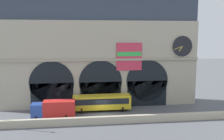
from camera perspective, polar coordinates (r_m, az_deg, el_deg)
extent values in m
plane|color=#54565B|center=(46.63, -2.04, -10.21)|extent=(200.00, 200.00, 0.00)
cube|color=#B2A891|center=(42.13, -1.46, -11.32)|extent=(90.00, 0.70, 1.28)
cube|color=#B2A891|center=(52.02, -2.85, 1.49)|extent=(40.13, 4.85, 17.34)
cube|color=#333D4C|center=(52.23, -2.97, 13.70)|extent=(40.13, 4.25, 4.83)
cube|color=black|center=(50.79, -13.44, -5.82)|extent=(8.17, 0.20, 5.24)
cylinder|color=black|center=(50.23, -13.54, -2.92)|extent=(8.60, 0.20, 8.60)
cube|color=black|center=(50.65, -2.58, -5.64)|extent=(8.17, 0.20, 5.24)
cylinder|color=black|center=(50.10, -2.60, -2.73)|extent=(8.60, 0.20, 8.60)
cube|color=black|center=(52.29, 7.95, -5.28)|extent=(8.17, 0.20, 5.24)
cylinder|color=black|center=(51.75, 8.01, -2.45)|extent=(8.60, 0.20, 8.60)
cylinder|color=#B2A891|center=(53.20, 15.63, 5.21)|extent=(4.58, 0.25, 4.58)
cylinder|color=black|center=(53.09, 15.68, 5.20)|extent=(4.24, 0.06, 4.24)
cube|color=gold|center=(52.93, 15.36, 4.69)|extent=(0.79, 0.04, 1.05)
cube|color=gold|center=(52.71, 14.85, 4.89)|extent=(1.74, 0.04, 0.72)
cube|color=#D8334C|center=(50.08, 3.93, 3.03)|extent=(5.13, 0.12, 5.49)
cube|color=green|center=(49.96, 3.96, 3.64)|extent=(4.92, 0.04, 0.85)
cube|color=#A49A85|center=(49.36, -2.62, 2.33)|extent=(40.13, 0.50, 0.44)
cube|color=#28479E|center=(46.12, -16.58, -8.72)|extent=(2.00, 2.30, 2.30)
cube|color=red|center=(45.60, -11.89, -8.48)|extent=(5.50, 2.30, 2.70)
cylinder|color=black|center=(45.50, -16.86, -10.48)|extent=(0.28, 0.84, 0.84)
cylinder|color=black|center=(47.44, -16.45, -9.69)|extent=(0.28, 0.84, 0.84)
cylinder|color=black|center=(44.93, -10.32, -10.49)|extent=(0.28, 0.84, 0.84)
cylinder|color=black|center=(46.90, -10.19, -9.69)|extent=(0.28, 0.84, 0.84)
cube|color=gold|center=(48.57, -2.34, -7.24)|extent=(11.00, 2.50, 2.60)
cube|color=black|center=(47.26, -2.20, -7.24)|extent=(10.12, 0.04, 1.10)
cylinder|color=black|center=(47.69, -6.88, -9.22)|extent=(0.28, 1.00, 1.00)
cylinder|color=black|center=(49.84, -6.91, -8.45)|extent=(0.28, 1.00, 1.00)
cylinder|color=black|center=(48.34, 2.40, -8.92)|extent=(0.28, 1.00, 1.00)
cylinder|color=black|center=(50.46, 1.96, -8.19)|extent=(0.28, 1.00, 1.00)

